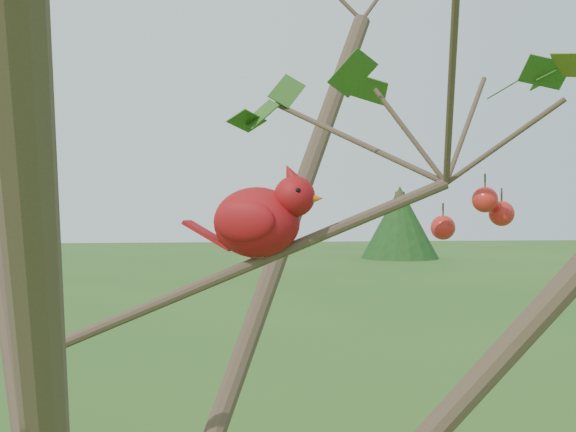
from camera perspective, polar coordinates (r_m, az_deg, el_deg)
name	(u,v)px	position (r m, az deg, el deg)	size (l,w,h in m)	color
crabapple_tree	(88,239)	(1.01, -15.54, -1.74)	(2.35, 2.05, 2.95)	#463126
cardinal	(261,219)	(1.10, -2.13, -0.21)	(0.22, 0.15, 0.16)	#A00D18
distant_trees	(57,227)	(24.78, -17.81, -0.80)	(42.70, 9.55, 3.04)	#463126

